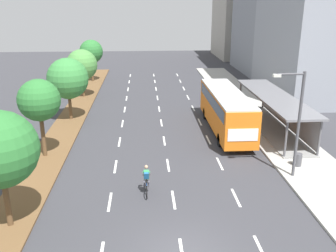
{
  "coord_description": "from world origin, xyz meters",
  "views": [
    {
      "loc": [
        -1.5,
        -13.4,
        10.39
      ],
      "look_at": [
        0.3,
        13.91,
        1.2
      ],
      "focal_mm": 39.7,
      "sensor_mm": 36.0,
      "label": 1
    }
  ],
  "objects": [
    {
      "name": "median_strip",
      "position": [
        -8.3,
        20.0,
        0.06
      ],
      "size": [
        2.6,
        52.0,
        0.12
      ],
      "primitive_type": "cube",
      "color": "brown",
      "rests_on": "ground"
    },
    {
      "name": "sidewalk_right",
      "position": [
        9.25,
        20.0,
        0.07
      ],
      "size": [
        4.5,
        52.0,
        0.15
      ],
      "primitive_type": "cube",
      "color": "#ADAAA3",
      "rests_on": "ground"
    },
    {
      "name": "lane_divider_left",
      "position": [
        -3.5,
        18.43,
        0.0
      ],
      "size": [
        0.14,
        47.86,
        0.01
      ],
      "color": "white",
      "rests_on": "ground"
    },
    {
      "name": "lane_divider_center",
      "position": [
        0.0,
        18.43,
        0.0
      ],
      "size": [
        0.14,
        47.86,
        0.01
      ],
      "color": "white",
      "rests_on": "ground"
    },
    {
      "name": "lane_divider_right",
      "position": [
        3.5,
        18.43,
        0.0
      ],
      "size": [
        0.14,
        47.86,
        0.01
      ],
      "color": "white",
      "rests_on": "ground"
    },
    {
      "name": "bus_shelter",
      "position": [
        9.53,
        15.86,
        1.87
      ],
      "size": [
        2.9,
        13.3,
        2.86
      ],
      "color": "gray",
      "rests_on": "sidewalk_right"
    },
    {
      "name": "bus",
      "position": [
        5.25,
        15.91,
        2.07
      ],
      "size": [
        2.54,
        11.29,
        3.37
      ],
      "color": "orange",
      "rests_on": "ground"
    },
    {
      "name": "cyclist",
      "position": [
        -1.47,
        5.5,
        0.79
      ],
      "size": [
        0.46,
        1.82,
        1.71
      ],
      "color": "black",
      "rests_on": "ground"
    },
    {
      "name": "median_tree_second",
      "position": [
        -8.54,
        11.23,
        4.1
      ],
      "size": [
        2.85,
        2.85,
        5.43
      ],
      "color": "brown",
      "rests_on": "median_strip"
    },
    {
      "name": "median_tree_third",
      "position": [
        -8.28,
        19.84,
        3.87
      ],
      "size": [
        3.67,
        3.67,
        5.59
      ],
      "color": "brown",
      "rests_on": "median_strip"
    },
    {
      "name": "median_tree_fourth",
      "position": [
        -8.36,
        28.44,
        3.7
      ],
      "size": [
        3.43,
        3.43,
        5.31
      ],
      "color": "brown",
      "rests_on": "median_strip"
    },
    {
      "name": "median_tree_fifth",
      "position": [
        -8.41,
        37.04,
        4.06
      ],
      "size": [
        3.1,
        3.1,
        5.51
      ],
      "color": "brown",
      "rests_on": "median_strip"
    },
    {
      "name": "streetlight",
      "position": [
        7.42,
        6.9,
        3.89
      ],
      "size": [
        1.91,
        0.24,
        6.5
      ],
      "color": "#4C4C51",
      "rests_on": "sidewalk_right"
    },
    {
      "name": "trash_bin",
      "position": [
        8.45,
        8.3,
        0.57
      ],
      "size": [
        0.52,
        0.52,
        0.85
      ],
      "primitive_type": "cylinder",
      "color": "#4C4C51",
      "rests_on": "sidewalk_right"
    },
    {
      "name": "building_mid_right",
      "position": [
        18.23,
        43.54,
        9.7
      ],
      "size": [
        9.38,
        14.1,
        19.41
      ],
      "primitive_type": "cube",
      "color": "gray",
      "rests_on": "ground"
    },
    {
      "name": "building_far_right",
      "position": [
        17.6,
        54.41,
        7.73
      ],
      "size": [
        6.48,
        9.64,
        15.45
      ],
      "primitive_type": "cube",
      "color": "gray",
      "rests_on": "ground"
    },
    {
      "name": "building_tall_right",
      "position": [
        18.46,
        59.87,
        7.13
      ],
      "size": [
        10.94,
        13.61,
        14.25
      ],
      "primitive_type": "cube",
      "color": "#A39E93",
      "rests_on": "ground"
    }
  ]
}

